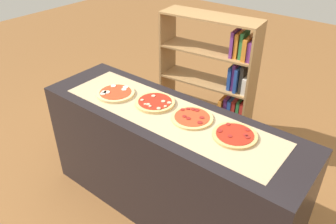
# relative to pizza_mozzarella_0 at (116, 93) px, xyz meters

# --- Properties ---
(ground_plane) EXTENTS (12.00, 12.00, 0.00)m
(ground_plane) POSITION_rel_pizza_mozzarella_0_xyz_m (0.49, 0.03, -0.93)
(ground_plane) COLOR brown
(counter) EXTENTS (2.04, 0.62, 0.92)m
(counter) POSITION_rel_pizza_mozzarella_0_xyz_m (0.49, 0.03, -0.47)
(counter) COLOR black
(counter) RESTS_ON ground_plane
(parchment_paper) EXTENTS (1.67, 0.45, 0.00)m
(parchment_paper) POSITION_rel_pizza_mozzarella_0_xyz_m (0.49, 0.03, -0.01)
(parchment_paper) COLOR tan
(parchment_paper) RESTS_ON counter
(pizza_mozzarella_0) EXTENTS (0.29, 0.29, 0.03)m
(pizza_mozzarella_0) POSITION_rel_pizza_mozzarella_0_xyz_m (0.00, 0.00, 0.00)
(pizza_mozzarella_0) COLOR #E5C17F
(pizza_mozzarella_0) RESTS_ON parchment_paper
(pizza_mushroom_1) EXTENTS (0.29, 0.29, 0.03)m
(pizza_mushroom_1) POSITION_rel_pizza_mozzarella_0_xyz_m (0.33, 0.08, 0.00)
(pizza_mushroom_1) COLOR #DBB26B
(pizza_mushroom_1) RESTS_ON parchment_paper
(pizza_pepperoni_2) EXTENTS (0.29, 0.29, 0.02)m
(pizza_pepperoni_2) POSITION_rel_pizza_mozzarella_0_xyz_m (0.66, 0.09, -0.00)
(pizza_pepperoni_2) COLOR #DBB26B
(pizza_pepperoni_2) RESTS_ON parchment_paper
(pizza_pepperoni_3) EXTENTS (0.29, 0.29, 0.02)m
(pizza_pepperoni_3) POSITION_rel_pizza_mozzarella_0_xyz_m (0.99, 0.09, -0.00)
(pizza_pepperoni_3) COLOR tan
(pizza_pepperoni_3) RESTS_ON parchment_paper
(bookshelf) EXTENTS (0.97, 0.39, 1.31)m
(bookshelf) POSITION_rel_pizza_mozzarella_0_xyz_m (0.30, 1.09, -0.28)
(bookshelf) COLOR #A87A47
(bookshelf) RESTS_ON ground_plane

